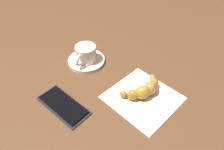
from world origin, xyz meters
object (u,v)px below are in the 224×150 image
(teaspoon, at_px, (87,58))
(croissant, at_px, (145,89))
(napkin, at_px, (143,97))
(cell_phone, at_px, (63,105))
(saucer, at_px, (86,61))
(espresso_cup, at_px, (86,54))
(sugar_packet, at_px, (76,59))

(teaspoon, relative_size, croissant, 0.81)
(napkin, xyz_separation_m, croissant, (-0.00, 0.01, 0.02))
(napkin, distance_m, cell_phone, 0.22)
(croissant, bearing_deg, saucer, 174.90)
(espresso_cup, xyz_separation_m, sugar_packet, (-0.03, -0.02, -0.02))
(napkin, bearing_deg, croissant, 95.49)
(saucer, distance_m, teaspoon, 0.01)
(saucer, relative_size, croissant, 0.93)
(teaspoon, bearing_deg, espresso_cup, -67.82)
(saucer, relative_size, napkin, 0.68)
(croissant, bearing_deg, sugar_packet, 179.69)
(teaspoon, relative_size, napkin, 0.59)
(cell_phone, bearing_deg, espresso_cup, 110.70)
(saucer, height_order, croissant, croissant)
(saucer, xyz_separation_m, napkin, (0.23, -0.03, -0.00))
(teaspoon, distance_m, napkin, 0.24)
(croissant, xyz_separation_m, cell_phone, (-0.16, -0.16, -0.02))
(teaspoon, relative_size, cell_phone, 0.66)
(sugar_packet, bearing_deg, croissant, 40.52)
(croissant, bearing_deg, teaspoon, 174.36)
(saucer, distance_m, croissant, 0.23)
(espresso_cup, height_order, teaspoon, espresso_cup)
(teaspoon, height_order, croissant, croissant)
(espresso_cup, relative_size, sugar_packet, 1.58)
(teaspoon, bearing_deg, croissant, -5.64)
(espresso_cup, height_order, cell_phone, espresso_cup)
(cell_phone, bearing_deg, teaspoon, 110.74)
(sugar_packet, distance_m, cell_phone, 0.19)
(saucer, bearing_deg, croissant, -5.10)
(teaspoon, xyz_separation_m, cell_phone, (0.07, -0.19, -0.01))
(espresso_cup, distance_m, croissant, 0.23)
(napkin, height_order, cell_phone, cell_phone)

